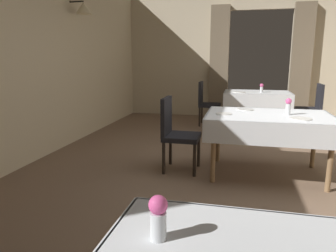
{
  "coord_description": "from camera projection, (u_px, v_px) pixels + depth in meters",
  "views": [
    {
      "loc": [
        -0.39,
        -3.69,
        1.39
      ],
      "look_at": [
        -1.29,
        0.21,
        0.54
      ],
      "focal_mm": 33.73,
      "sensor_mm": 36.0,
      "label": 1
    }
  ],
  "objects": [
    {
      "name": "ground",
      "position": [
        270.0,
        179.0,
        3.72
      ],
      "size": [
        10.08,
        10.08,
        0.0
      ],
      "primitive_type": "plane",
      "color": "#7A604C"
    },
    {
      "name": "wall_left",
      "position": [
        22.0,
        50.0,
        4.11
      ],
      "size": [
        0.49,
        8.4,
        3.0
      ],
      "color": "beige",
      "rests_on": "ground"
    },
    {
      "name": "wall_back",
      "position": [
        259.0,
        54.0,
        7.39
      ],
      "size": [
        6.4,
        0.27,
        3.0
      ],
      "color": "beige",
      "rests_on": "ground"
    },
    {
      "name": "dining_table_mid",
      "position": [
        269.0,
        122.0,
        3.76
      ],
      "size": [
        1.46,
        1.02,
        0.75
      ],
      "color": "olive",
      "rests_on": "ground"
    },
    {
      "name": "dining_table_far",
      "position": [
        257.0,
        97.0,
        6.34
      ],
      "size": [
        1.3,
        0.91,
        0.75
      ],
      "color": "olive",
      "rests_on": "ground"
    },
    {
      "name": "chair_mid_left",
      "position": [
        176.0,
        130.0,
        3.96
      ],
      "size": [
        0.44,
        0.44,
        0.93
      ],
      "color": "black",
      "rests_on": "ground"
    },
    {
      "name": "chair_far_right",
      "position": [
        312.0,
        106.0,
        6.08
      ],
      "size": [
        0.44,
        0.44,
        0.93
      ],
      "color": "black",
      "rests_on": "ground"
    },
    {
      "name": "chair_far_left",
      "position": [
        206.0,
        101.0,
        6.71
      ],
      "size": [
        0.44,
        0.44,
        0.93
      ],
      "color": "black",
      "rests_on": "ground"
    },
    {
      "name": "flower_vase_near",
      "position": [
        158.0,
        216.0,
        1.13
      ],
      "size": [
        0.07,
        0.07,
        0.17
      ],
      "color": "silver",
      "rests_on": "dining_table_near"
    },
    {
      "name": "flower_vase_mid",
      "position": [
        288.0,
        106.0,
        3.69
      ],
      "size": [
        0.07,
        0.07,
        0.2
      ],
      "color": "silver",
      "rests_on": "dining_table_mid"
    },
    {
      "name": "plate_mid_b",
      "position": [
        224.0,
        114.0,
        3.75
      ],
      "size": [
        0.18,
        0.18,
        0.01
      ],
      "primitive_type": "cylinder",
      "color": "white",
      "rests_on": "dining_table_mid"
    },
    {
      "name": "plate_mid_c",
      "position": [
        300.0,
        119.0,
        3.44
      ],
      "size": [
        0.24,
        0.24,
        0.01
      ],
      "primitive_type": "cylinder",
      "color": "white",
      "rests_on": "dining_table_mid"
    },
    {
      "name": "plate_mid_d",
      "position": [
        245.0,
        109.0,
        4.07
      ],
      "size": [
        0.21,
        0.21,
        0.01
      ],
      "primitive_type": "cylinder",
      "color": "white",
      "rests_on": "dining_table_mid"
    },
    {
      "name": "flower_vase_far",
      "position": [
        262.0,
        88.0,
        6.22
      ],
      "size": [
        0.07,
        0.07,
        0.17
      ],
      "color": "silver",
      "rests_on": "dining_table_far"
    },
    {
      "name": "plate_far_b",
      "position": [
        239.0,
        92.0,
        6.2
      ],
      "size": [
        0.23,
        0.23,
        0.01
      ],
      "primitive_type": "cylinder",
      "color": "white",
      "rests_on": "dining_table_far"
    }
  ]
}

